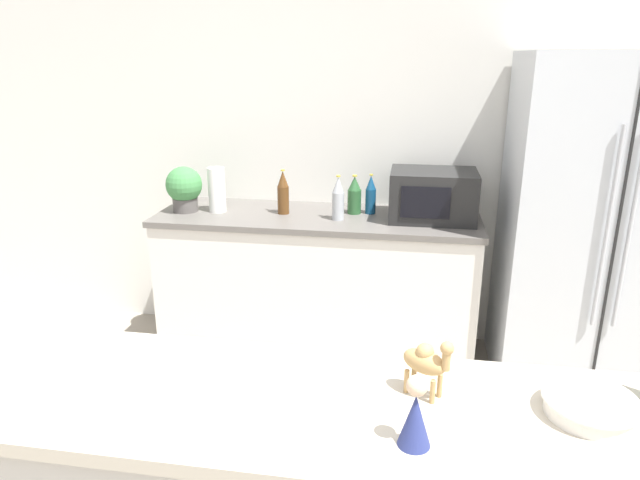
% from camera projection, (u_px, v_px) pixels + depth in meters
% --- Properties ---
extents(wall_back, '(8.00, 0.06, 2.55)m').
position_uv_depth(wall_back, '(406.00, 143.00, 3.47)').
color(wall_back, white).
rests_on(wall_back, ground_plane).
extents(back_counter, '(1.90, 0.63, 0.89)m').
position_uv_depth(back_counter, '(317.00, 284.00, 3.50)').
color(back_counter, silver).
rests_on(back_counter, ground_plane).
extents(refrigerator, '(0.92, 0.71, 1.81)m').
position_uv_depth(refrigerator, '(594.00, 227.00, 3.06)').
color(refrigerator, silver).
rests_on(refrigerator, ground_plane).
extents(potted_plant, '(0.21, 0.21, 0.27)m').
position_uv_depth(potted_plant, '(184.00, 188.00, 3.39)').
color(potted_plant, '#595451').
rests_on(potted_plant, back_counter).
extents(paper_towel_roll, '(0.10, 0.10, 0.27)m').
position_uv_depth(paper_towel_roll, '(217.00, 190.00, 3.39)').
color(paper_towel_roll, white).
rests_on(paper_towel_roll, back_counter).
extents(microwave, '(0.48, 0.37, 0.28)m').
position_uv_depth(microwave, '(433.00, 195.00, 3.23)').
color(microwave, black).
rests_on(microwave, back_counter).
extents(back_bottle_0, '(0.06, 0.06, 0.24)m').
position_uv_depth(back_bottle_0, '(371.00, 195.00, 3.35)').
color(back_bottle_0, navy).
rests_on(back_bottle_0, back_counter).
extents(back_bottle_1, '(0.08, 0.08, 0.23)m').
position_uv_depth(back_bottle_1, '(354.00, 195.00, 3.35)').
color(back_bottle_1, '#2D6033').
rests_on(back_bottle_1, back_counter).
extents(back_bottle_2, '(0.07, 0.07, 0.26)m').
position_uv_depth(back_bottle_2, '(283.00, 193.00, 3.35)').
color(back_bottle_2, brown).
rests_on(back_bottle_2, back_counter).
extents(back_bottle_3, '(0.07, 0.07, 0.26)m').
position_uv_depth(back_bottle_3, '(338.00, 199.00, 3.22)').
color(back_bottle_3, '#B2B7BC').
rests_on(back_bottle_3, back_counter).
extents(fruit_bowl, '(0.21, 0.21, 0.05)m').
position_uv_depth(fruit_bowl, '(590.00, 405.00, 1.27)').
color(fruit_bowl, white).
rests_on(fruit_bowl, bar_counter).
extents(camel_figurine, '(0.12, 0.10, 0.16)m').
position_uv_depth(camel_figurine, '(427.00, 361.00, 1.32)').
color(camel_figurine, tan).
rests_on(camel_figurine, bar_counter).
extents(wise_man_figurine_blue, '(0.07, 0.07, 0.16)m').
position_uv_depth(wise_man_figurine_blue, '(415.00, 416.00, 1.16)').
color(wise_man_figurine_blue, navy).
rests_on(wise_man_figurine_blue, bar_counter).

